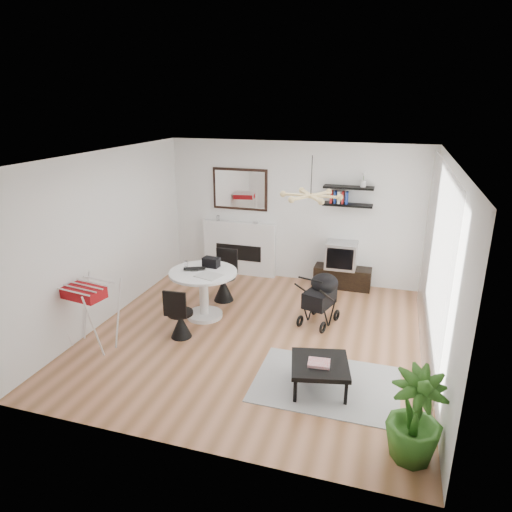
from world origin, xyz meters
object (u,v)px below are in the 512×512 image
(fireplace, at_px, (240,242))
(potted_plant, at_px, (415,416))
(stroller, at_px, (321,300))
(crt_tv, at_px, (341,255))
(dining_table, at_px, (204,287))
(tv_console, at_px, (342,277))
(drying_rack, at_px, (90,314))
(coffee_table, at_px, (320,366))

(fireplace, xyz_separation_m, potted_plant, (3.31, -4.37, -0.19))
(stroller, height_order, potted_plant, potted_plant)
(fireplace, height_order, potted_plant, fireplace)
(crt_tv, height_order, dining_table, crt_tv)
(tv_console, relative_size, drying_rack, 1.08)
(tv_console, bearing_deg, fireplace, 176.74)
(drying_rack, bearing_deg, potted_plant, -2.95)
(coffee_table, relative_size, potted_plant, 0.84)
(coffee_table, bearing_deg, drying_rack, 179.06)
(coffee_table, bearing_deg, crt_tv, 92.89)
(fireplace, bearing_deg, dining_table, -87.59)
(tv_console, relative_size, potted_plant, 1.09)
(dining_table, bearing_deg, coffee_table, -33.63)
(fireplace, bearing_deg, stroller, -40.88)
(tv_console, xyz_separation_m, coffee_table, (0.12, -3.37, 0.13))
(dining_table, xyz_separation_m, drying_rack, (-1.17, -1.38, -0.01))
(coffee_table, xyz_separation_m, potted_plant, (1.07, -0.88, 0.16))
(fireplace, distance_m, stroller, 2.59)
(dining_table, distance_m, potted_plant, 3.97)
(crt_tv, bearing_deg, dining_table, -135.64)
(tv_console, distance_m, dining_table, 2.83)
(fireplace, height_order, dining_table, fireplace)
(drying_rack, height_order, potted_plant, drying_rack)
(drying_rack, bearing_deg, fireplace, 81.61)
(drying_rack, distance_m, stroller, 3.50)
(tv_console, bearing_deg, stroller, -96.11)
(stroller, relative_size, potted_plant, 0.91)
(crt_tv, bearing_deg, potted_plant, -73.67)
(crt_tv, relative_size, dining_table, 0.52)
(crt_tv, xyz_separation_m, drying_rack, (-3.15, -3.32, -0.13))
(fireplace, relative_size, potted_plant, 2.19)
(dining_table, height_order, drying_rack, drying_rack)
(tv_console, xyz_separation_m, potted_plant, (1.20, -4.25, 0.29))
(stroller, bearing_deg, dining_table, -151.75)
(drying_rack, relative_size, potted_plant, 1.00)
(tv_console, distance_m, potted_plant, 4.43)
(crt_tv, height_order, coffee_table, crt_tv)
(tv_console, relative_size, dining_table, 0.97)
(crt_tv, relative_size, coffee_table, 0.69)
(crt_tv, height_order, potted_plant, potted_plant)
(stroller, bearing_deg, tv_console, 100.69)
(fireplace, height_order, stroller, fireplace)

